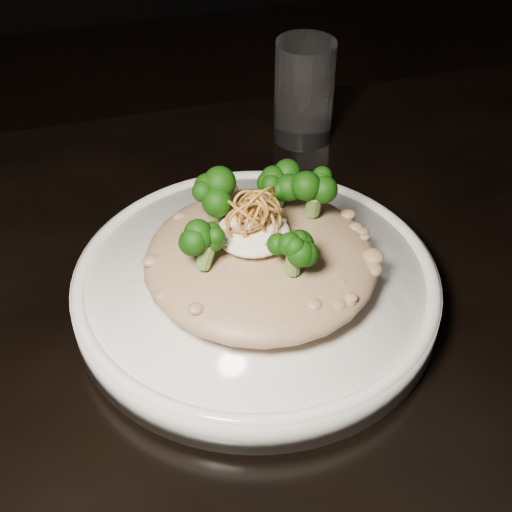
# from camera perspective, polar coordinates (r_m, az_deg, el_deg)

# --- Properties ---
(table) EXTENTS (1.10, 0.80, 0.75)m
(table) POSITION_cam_1_polar(r_m,az_deg,el_deg) (0.69, 4.81, -9.86)
(table) COLOR black
(table) RESTS_ON ground
(plate) EXTENTS (0.32, 0.32, 0.03)m
(plate) POSITION_cam_1_polar(r_m,az_deg,el_deg) (0.63, 0.00, -2.63)
(plate) COLOR white
(plate) RESTS_ON table
(risotto) EXTENTS (0.20, 0.20, 0.04)m
(risotto) POSITION_cam_1_polar(r_m,az_deg,el_deg) (0.60, 0.37, -0.27)
(risotto) COLOR brown
(risotto) RESTS_ON plate
(broccoli) EXTENTS (0.13, 0.13, 0.05)m
(broccoli) POSITION_cam_1_polar(r_m,az_deg,el_deg) (0.58, 0.56, 3.42)
(broccoli) COLOR black
(broccoli) RESTS_ON risotto
(cheese) EXTENTS (0.06, 0.06, 0.02)m
(cheese) POSITION_cam_1_polar(r_m,az_deg,el_deg) (0.58, -0.24, 1.86)
(cheese) COLOR white
(cheese) RESTS_ON risotto
(shallots) EXTENTS (0.07, 0.07, 0.04)m
(shallots) POSITION_cam_1_polar(r_m,az_deg,el_deg) (0.57, -0.33, 4.38)
(shallots) COLOR brown
(shallots) RESTS_ON cheese
(drinking_glass) EXTENTS (0.08, 0.08, 0.12)m
(drinking_glass) POSITION_cam_1_polar(r_m,az_deg,el_deg) (0.84, 3.86, 12.97)
(drinking_glass) COLOR white
(drinking_glass) RESTS_ON table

